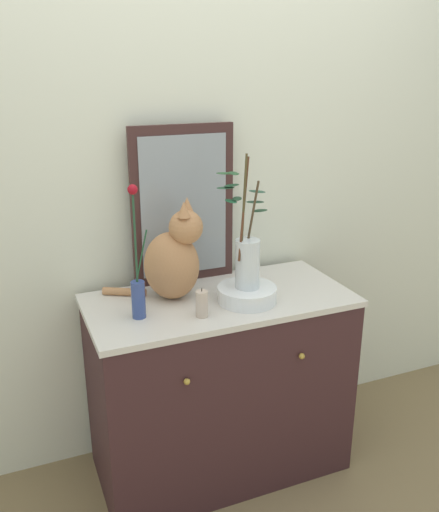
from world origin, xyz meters
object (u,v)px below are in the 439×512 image
bowl_porcelain (247,294)px  mirror_leaning (183,206)px  sideboard (220,385)px  vase_glass_clear (247,257)px  cat_sitting (174,258)px  candle_pillar (202,304)px  vase_slim_green (138,286)px

bowl_porcelain → mirror_leaning: bearing=116.3°
sideboard → vase_glass_clear: size_ratio=2.06×
cat_sitting → vase_glass_clear: size_ratio=0.79×
cat_sitting → candle_pillar: 0.24m
cat_sitting → vase_glass_clear: bearing=-28.6°
mirror_leaning → vase_glass_clear: bearing=-63.7°
cat_sitting → vase_glass_clear: 0.29m
cat_sitting → bowl_porcelain: 0.33m
vase_glass_clear → candle_pillar: size_ratio=4.59×
mirror_leaning → bowl_porcelain: mirror_leaning is taller
vase_slim_green → candle_pillar: bearing=-20.6°
sideboard → cat_sitting: cat_sitting is taller
cat_sitting → vase_glass_clear: vase_glass_clear is taller
cat_sitting → vase_slim_green: vase_slim_green is taller
bowl_porcelain → candle_pillar: size_ratio=2.08×
mirror_leaning → vase_glass_clear: (0.15, -0.31, -0.15)m
sideboard → vase_glass_clear: (0.09, -0.07, 0.60)m
mirror_leaning → vase_glass_clear: 0.38m
cat_sitting → candle_pillar: (0.04, -0.20, -0.12)m
vase_glass_clear → candle_pillar: bearing=-163.1°
mirror_leaning → vase_slim_green: size_ratio=1.33×
cat_sitting → bowl_porcelain: cat_sitting is taller
mirror_leaning → candle_pillar: (-0.06, -0.38, -0.29)m
vase_slim_green → candle_pillar: (0.22, -0.08, -0.08)m
cat_sitting → bowl_porcelain: size_ratio=1.73×
vase_slim_green → vase_glass_clear: bearing=-2.3°
sideboard → bowl_porcelain: (0.09, -0.07, 0.44)m
cat_sitting → vase_slim_green: (-0.18, -0.12, -0.04)m
mirror_leaning → candle_pillar: 0.48m
sideboard → vase_slim_green: 0.64m
mirror_leaning → candle_pillar: bearing=-99.3°
cat_sitting → candle_pillar: cat_sitting is taller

